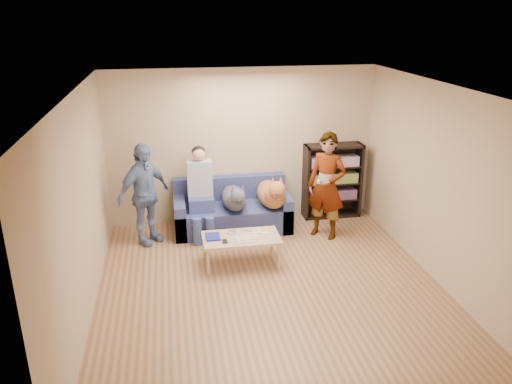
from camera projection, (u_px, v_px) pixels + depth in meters
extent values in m
plane|color=brown|center=(272.00, 291.00, 6.51)|extent=(5.00, 5.00, 0.00)
plane|color=white|center=(275.00, 91.00, 5.61)|extent=(5.00, 5.00, 0.00)
plane|color=tan|center=(242.00, 146.00, 8.37)|extent=(4.50, 0.00, 4.50)
plane|color=tan|center=(342.00, 316.00, 3.76)|extent=(4.50, 0.00, 4.50)
plane|color=tan|center=(81.00, 211.00, 5.70)|extent=(0.00, 5.00, 5.00)
plane|color=tan|center=(444.00, 188.00, 6.43)|extent=(0.00, 5.00, 5.00)
ellipsoid|color=#A8A7AC|center=(275.00, 200.00, 8.25)|extent=(0.37, 0.32, 0.13)
imported|color=gray|center=(327.00, 186.00, 7.83)|extent=(0.74, 0.71, 1.71)
imported|color=#6C82AD|center=(144.00, 194.00, 7.63)|extent=(0.96, 0.91, 1.60)
cube|color=silver|center=(319.00, 181.00, 7.55)|extent=(0.08, 0.12, 0.03)
cube|color=navy|center=(213.00, 237.00, 7.07)|extent=(0.20, 0.26, 0.03)
cube|color=silver|center=(246.00, 239.00, 7.01)|extent=(0.26, 0.20, 0.02)
cube|color=#BEB198|center=(248.00, 237.00, 7.03)|extent=(0.22, 0.17, 0.01)
cube|color=silver|center=(232.00, 232.00, 7.18)|extent=(0.11, 0.06, 0.05)
cube|color=white|center=(259.00, 231.00, 7.23)|extent=(0.04, 0.13, 0.03)
cube|color=white|center=(266.00, 233.00, 7.17)|extent=(0.09, 0.06, 0.03)
cylinder|color=white|center=(255.00, 236.00, 7.11)|extent=(0.07, 0.07, 0.02)
cylinder|color=white|center=(254.00, 233.00, 7.18)|extent=(0.07, 0.07, 0.02)
cylinder|color=orange|center=(241.00, 242.00, 6.94)|extent=(0.13, 0.06, 0.01)
cylinder|color=black|center=(247.00, 231.00, 7.28)|extent=(0.13, 0.08, 0.01)
cube|color=black|center=(225.00, 241.00, 6.94)|extent=(0.07, 0.12, 0.02)
cube|color=#515B93|center=(232.00, 217.00, 8.29)|extent=(1.90, 0.85, 0.42)
cube|color=#515B93|center=(229.00, 187.00, 8.46)|extent=(1.90, 0.18, 0.40)
cube|color=#515B93|center=(180.00, 216.00, 8.13)|extent=(0.18, 0.85, 0.58)
cube|color=#515B93|center=(283.00, 209.00, 8.41)|extent=(0.18, 0.85, 0.58)
cube|color=#3C4785|center=(201.00, 203.00, 8.03)|extent=(0.40, 0.38, 0.22)
cylinder|color=#435395|center=(197.00, 232.00, 7.73)|extent=(0.14, 0.14, 0.47)
cylinder|color=#3A4380|center=(210.00, 231.00, 7.76)|extent=(0.14, 0.14, 0.47)
cube|color=#B4B4B9|center=(200.00, 178.00, 7.98)|extent=(0.40, 0.24, 0.58)
sphere|color=#DD9E85|center=(199.00, 154.00, 7.84)|extent=(0.21, 0.21, 0.21)
ellipsoid|color=black|center=(198.00, 152.00, 7.86)|extent=(0.22, 0.22, 0.19)
ellipsoid|color=#494C53|center=(234.00, 198.00, 8.08)|extent=(0.39, 0.81, 0.34)
sphere|color=#53555E|center=(236.00, 201.00, 7.75)|extent=(0.29, 0.29, 0.29)
sphere|color=#4D4F57|center=(238.00, 196.00, 7.54)|extent=(0.24, 0.24, 0.24)
cube|color=black|center=(239.00, 201.00, 7.44)|extent=(0.07, 0.11, 0.07)
cone|color=#494B53|center=(233.00, 189.00, 7.51)|extent=(0.07, 0.07, 0.11)
cone|color=#50525A|center=(242.00, 188.00, 7.53)|extent=(0.07, 0.07, 0.11)
cylinder|color=#4D5258|center=(230.00, 191.00, 8.48)|extent=(0.04, 0.26, 0.15)
ellipsoid|color=#B17F36|center=(271.00, 194.00, 8.18)|extent=(0.44, 0.91, 0.38)
sphere|color=#B96538|center=(275.00, 195.00, 7.88)|extent=(0.33, 0.33, 0.33)
sphere|color=#BB7F39|center=(277.00, 190.00, 7.67)|extent=(0.27, 0.27, 0.27)
cube|color=#55351D|center=(279.00, 195.00, 7.58)|extent=(0.08, 0.13, 0.08)
cone|color=#BD7939|center=(273.00, 181.00, 7.64)|extent=(0.08, 0.08, 0.13)
cone|color=#C2613B|center=(281.00, 181.00, 7.66)|extent=(0.08, 0.08, 0.13)
cylinder|color=#C2773B|center=(266.00, 188.00, 8.56)|extent=(0.05, 0.30, 0.17)
cube|color=#D1B180|center=(241.00, 238.00, 7.10)|extent=(1.10, 0.60, 0.04)
cylinder|color=tan|center=(208.00, 262.00, 6.86)|extent=(0.05, 0.05, 0.38)
cylinder|color=#CBBA7D|center=(279.00, 256.00, 7.03)|extent=(0.05, 0.05, 0.38)
cylinder|color=tan|center=(205.00, 246.00, 7.32)|extent=(0.05, 0.05, 0.38)
cylinder|color=tan|center=(272.00, 241.00, 7.49)|extent=(0.05, 0.05, 0.38)
cube|color=black|center=(306.00, 182.00, 8.61)|extent=(0.04, 0.34, 1.30)
cube|color=black|center=(358.00, 179.00, 8.77)|extent=(0.04, 0.34, 1.30)
cube|color=black|center=(334.00, 146.00, 8.47)|extent=(1.00, 0.34, 0.04)
cube|color=black|center=(330.00, 214.00, 8.91)|extent=(1.00, 0.34, 0.04)
cube|color=black|center=(329.00, 178.00, 8.83)|extent=(1.00, 0.02, 1.30)
cube|color=black|center=(331.00, 199.00, 8.80)|extent=(0.94, 0.32, 0.03)
cube|color=black|center=(332.00, 182.00, 8.70)|extent=(0.94, 0.32, 0.02)
cube|color=black|center=(333.00, 166.00, 8.59)|extent=(0.94, 0.32, 0.02)
cube|color=#B23333|center=(332.00, 194.00, 8.75)|extent=(0.84, 0.24, 0.17)
cube|color=gold|center=(333.00, 178.00, 8.65)|extent=(0.84, 0.24, 0.17)
cube|color=#994C99|center=(334.00, 161.00, 8.54)|extent=(0.84, 0.24, 0.17)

